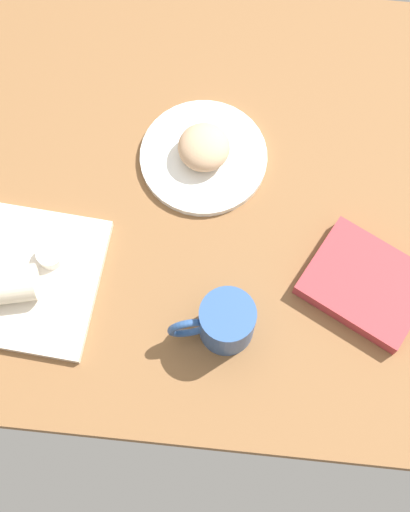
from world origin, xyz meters
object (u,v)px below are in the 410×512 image
at_px(sauce_cup, 50,255).
at_px(book_stack, 366,284).
at_px(round_plate, 204,157).
at_px(scone_pastry, 204,147).
at_px(square_plate, 25,278).
at_px(coffee_mug, 224,322).

bearing_deg(sauce_cup, book_stack, 0.74).
distance_m(round_plate, book_stack, 0.37).
bearing_deg(scone_pastry, round_plate, -131.25).
bearing_deg(book_stack, round_plate, 143.99).
distance_m(square_plate, sauce_cup, 0.06).
xyz_separation_m(scone_pastry, square_plate, (-0.28, -0.26, -0.03)).
xyz_separation_m(round_plate, scone_pastry, (0.00, 0.00, 0.03)).
height_order(book_stack, coffee_mug, coffee_mug).
distance_m(square_plate, book_stack, 0.58).
height_order(square_plate, coffee_mug, coffee_mug).
xyz_separation_m(scone_pastry, book_stack, (0.30, -0.22, -0.03)).
bearing_deg(scone_pastry, coffee_mug, -78.35).
bearing_deg(round_plate, book_stack, -36.01).
distance_m(round_plate, square_plate, 0.38).
bearing_deg(sauce_cup, square_plate, -136.83).
distance_m(round_plate, coffee_mug, 0.33).
distance_m(book_stack, coffee_mug, 0.25).
height_order(scone_pastry, sauce_cup, scone_pastry).
bearing_deg(square_plate, round_plate, 43.16).
relative_size(sauce_cup, book_stack, 0.19).
distance_m(scone_pastry, coffee_mug, 0.32).
bearing_deg(coffee_mug, square_plate, 171.12).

